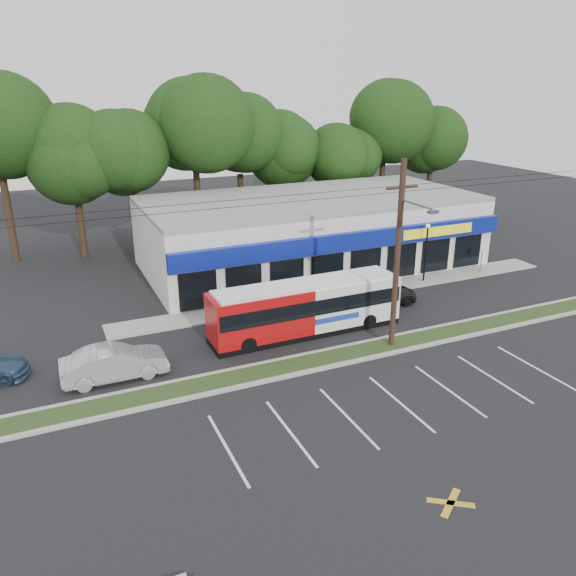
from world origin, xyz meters
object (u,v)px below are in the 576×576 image
(lamp_post, at_px, (426,246))
(pedestrian_b, at_px, (315,289))
(sign_post, at_px, (482,253))
(car_dark, at_px, (380,293))
(metrobus, at_px, (306,306))
(pedestrian_a, at_px, (395,276))
(utility_pole, at_px, (396,251))
(car_silver, at_px, (114,363))

(lamp_post, bearing_deg, pedestrian_b, -178.06)
(lamp_post, bearing_deg, sign_post, -2.58)
(car_dark, height_order, pedestrian_b, pedestrian_b)
(sign_post, bearing_deg, car_dark, -167.66)
(metrobus, relative_size, car_dark, 2.38)
(pedestrian_a, distance_m, pedestrian_b, 6.18)
(car_dark, distance_m, pedestrian_b, 4.18)
(utility_pole, relative_size, sign_post, 22.47)
(lamp_post, height_order, pedestrian_a, lamp_post)
(utility_pole, relative_size, pedestrian_a, 27.78)
(sign_post, bearing_deg, car_silver, -169.41)
(lamp_post, bearing_deg, car_silver, -166.54)
(sign_post, distance_m, metrobus, 16.94)
(sign_post, xyz_separation_m, metrobus, (-16.45, -4.07, 0.04))
(metrobus, bearing_deg, utility_pole, -47.89)
(lamp_post, xyz_separation_m, pedestrian_b, (-8.86, -0.30, -1.76))
(lamp_post, bearing_deg, pedestrian_a, -173.61)
(metrobus, distance_m, pedestrian_b, 4.81)
(utility_pole, bearing_deg, lamp_post, 43.95)
(utility_pole, xyz_separation_m, car_silver, (-13.98, 2.57, -4.60))
(lamp_post, distance_m, pedestrian_b, 9.04)
(pedestrian_a, xyz_separation_m, pedestrian_b, (-6.18, 0.00, 0.01))
(lamp_post, bearing_deg, metrobus, -159.41)
(lamp_post, height_order, pedestrian_b, lamp_post)
(utility_pole, relative_size, pedestrian_b, 27.43)
(metrobus, height_order, car_silver, metrobus)
(utility_pole, bearing_deg, pedestrian_b, 95.22)
(lamp_post, height_order, sign_post, lamp_post)
(metrobus, distance_m, pedestrian_a, 9.66)
(utility_pole, relative_size, metrobus, 4.46)
(utility_pole, distance_m, lamp_post, 11.67)
(car_silver, bearing_deg, utility_pole, -100.57)
(utility_pole, bearing_deg, car_dark, 61.96)
(lamp_post, relative_size, car_dark, 0.90)
(sign_post, distance_m, car_dark, 10.56)
(metrobus, xyz_separation_m, pedestrian_a, (8.77, 4.00, -0.69))
(car_dark, relative_size, pedestrian_a, 2.62)
(lamp_post, relative_size, pedestrian_a, 2.36)
(pedestrian_b, bearing_deg, utility_pole, 83.30)
(metrobus, relative_size, pedestrian_a, 6.22)
(car_dark, xyz_separation_m, pedestrian_a, (2.61, 2.18, 0.10))
(sign_post, height_order, car_dark, sign_post)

